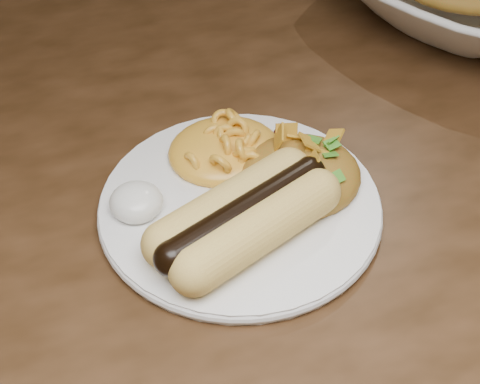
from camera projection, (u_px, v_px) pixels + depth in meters
name	position (u px, v px, depth m)	size (l,w,h in m)	color
table	(138.00, 240.00, 0.69)	(1.60, 0.90, 0.75)	#492D19
plate	(240.00, 206.00, 0.58)	(0.22, 0.22, 0.01)	white
hotdog	(244.00, 216.00, 0.54)	(0.13, 0.11, 0.04)	#FFE569
mac_and_cheese	(224.00, 138.00, 0.61)	(0.10, 0.09, 0.04)	yellow
sour_cream	(136.00, 198.00, 0.56)	(0.04, 0.04, 0.03)	white
taco_salad	(301.00, 166.00, 0.58)	(0.10, 0.09, 0.04)	#BF3D14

